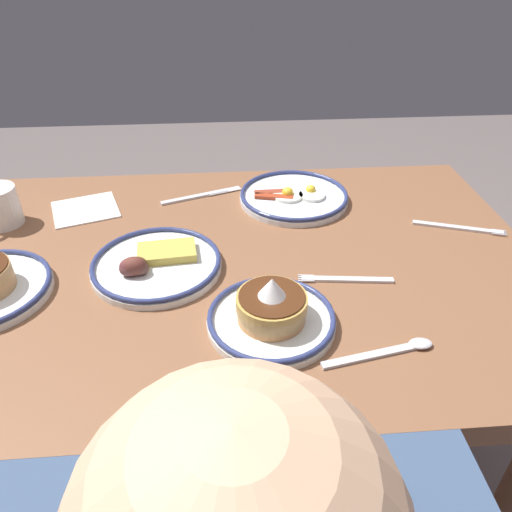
{
  "coord_description": "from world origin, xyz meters",
  "views": [
    {
      "loc": [
        0.0,
        0.84,
        1.32
      ],
      "look_at": [
        -0.06,
        0.03,
        0.77
      ],
      "focal_mm": 34.21,
      "sensor_mm": 36.0,
      "label": 1
    }
  ],
  "objects": [
    {
      "name": "butter_knife",
      "position": [
        0.05,
        -0.29,
        0.74
      ],
      "size": [
        0.21,
        0.09,
        0.01
      ],
      "color": "silver",
      "rests_on": "dining_table"
    },
    {
      "name": "ground_plane",
      "position": [
        0.0,
        0.0,
        0.0
      ],
      "size": [
        6.0,
        6.0,
        0.0
      ],
      "primitive_type": "plane",
      "color": "#665B59"
    },
    {
      "name": "paper_napkin",
      "position": [
        0.34,
        -0.24,
        0.74
      ],
      "size": [
        0.19,
        0.18,
        0.0
      ],
      "primitive_type": "cube",
      "rotation": [
        0.0,
        0.0,
        0.33
      ],
      "color": "white",
      "rests_on": "dining_table"
    },
    {
      "name": "coffee_mug",
      "position": [
        0.51,
        -0.19,
        0.79
      ],
      "size": [
        0.09,
        0.12,
        0.09
      ],
      "color": "white",
      "rests_on": "dining_table"
    },
    {
      "name": "plate_far_companion",
      "position": [
        0.14,
        0.02,
        0.75
      ],
      "size": [
        0.26,
        0.26,
        0.05
      ],
      "color": "white",
      "rests_on": "dining_table"
    },
    {
      "name": "plate_near_main",
      "position": [
        -0.18,
        -0.25,
        0.75
      ],
      "size": [
        0.27,
        0.27,
        0.04
      ],
      "color": "white",
      "rests_on": "dining_table"
    },
    {
      "name": "dining_table",
      "position": [
        0.0,
        0.0,
        0.66
      ],
      "size": [
        1.33,
        0.87,
        0.74
      ],
      "color": "brown",
      "rests_on": "ground_plane"
    },
    {
      "name": "fork_far",
      "position": [
        -0.23,
        0.09,
        0.74
      ],
      "size": [
        0.19,
        0.04,
        0.01
      ],
      "color": "silver",
      "rests_on": "dining_table"
    },
    {
      "name": "plate_center_pancakes",
      "position": [
        -0.08,
        0.2,
        0.76
      ],
      "size": [
        0.23,
        0.23,
        0.1
      ],
      "color": "white",
      "rests_on": "dining_table"
    },
    {
      "name": "tea_spoon",
      "position": [
        -0.27,
        0.29,
        0.74
      ],
      "size": [
        0.19,
        0.05,
        0.01
      ],
      "color": "silver",
      "rests_on": "dining_table"
    },
    {
      "name": "fork_near",
      "position": [
        -0.54,
        -0.08,
        0.74
      ],
      "size": [
        0.2,
        0.08,
        0.01
      ],
      "color": "silver",
      "rests_on": "dining_table"
    }
  ]
}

